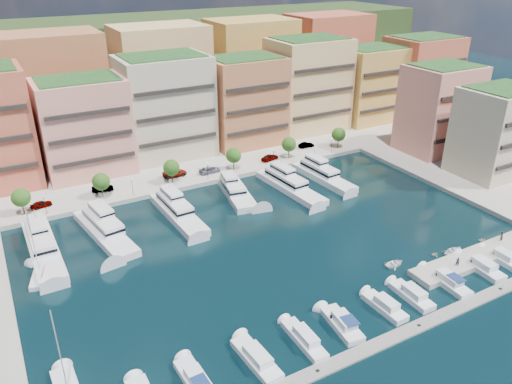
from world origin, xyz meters
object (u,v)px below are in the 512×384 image
(tree_0, at_px, (21,198))
(lamppost_3, at_px, (274,155))
(tree_2, at_px, (171,168))
(lamppost_0, at_px, (44,202))
(lamppost_4, at_px, (332,143))
(tree_4, at_px, (289,144))
(cruiser_1, at_px, (197,383))
(tree_3, at_px, (234,155))
(person_1, at_px, (501,236))
(yacht_1, at_px, (104,230))
(tender_1, at_px, (434,254))
(cruiser_9, at_px, (503,259))
(tender_0, at_px, (395,264))
(cruiser_6, at_px, (412,296))
(cruiser_8, at_px, (481,267))
(lamppost_1, at_px, (132,184))
(tender_2, at_px, (454,251))
(car_5, at_px, (306,145))
(cruiser_4, at_px, (342,324))
(car_3, at_px, (210,170))
(tree_1, at_px, (101,182))
(yacht_3, at_px, (236,191))
(cruiser_2, at_px, (257,359))
(car_0, at_px, (41,204))
(tree_5, at_px, (339,135))
(lamppost_2, at_px, (208,168))
(sailboat_2, at_px, (42,275))
(yacht_4, at_px, (288,185))
(car_4, at_px, (270,157))
(cruiser_3, at_px, (304,340))
(yacht_5, at_px, (322,174))
(car_2, at_px, (175,173))
(yacht_0, at_px, (42,245))
(person_0, at_px, (458,262))
(cruiser_7, at_px, (447,281))
(car_1, at_px, (103,188))
(cruiser_5, at_px, (385,307))

(tree_0, height_order, lamppost_3, tree_0)
(tree_2, distance_m, lamppost_0, 28.11)
(lamppost_3, height_order, lamppost_4, same)
(tree_4, distance_m, cruiser_1, 77.11)
(tree_3, height_order, person_1, tree_3)
(yacht_1, height_order, tender_1, yacht_1)
(tree_0, height_order, cruiser_9, tree_0)
(tree_0, xyz_separation_m, tender_0, (54.18, -49.84, -4.36))
(cruiser_6, height_order, cruiser_8, same)
(lamppost_1, relative_size, lamppost_4, 1.00)
(tree_3, distance_m, tender_2, 55.45)
(lamppost_4, height_order, car_5, lamppost_4)
(cruiser_4, height_order, car_3, car_3)
(tree_1, bearing_deg, yacht_3, -24.17)
(cruiser_1, relative_size, cruiser_2, 1.00)
(cruiser_8, distance_m, car_0, 86.46)
(tender_0, height_order, car_0, car_0)
(tree_5, distance_m, lamppost_2, 40.08)
(lamppost_3, distance_m, sailboat_2, 61.97)
(tree_2, relative_size, tender_1, 4.15)
(yacht_4, bearing_deg, person_1, -61.76)
(car_0, height_order, car_4, car_4)
(tree_1, bearing_deg, cruiser_4, -70.81)
(lamppost_3, relative_size, lamppost_4, 1.00)
(tree_4, relative_size, cruiser_4, 0.67)
(tree_1, bearing_deg, yacht_4, -20.46)
(cruiser_2, distance_m, cruiser_9, 49.72)
(cruiser_3, bearing_deg, car_0, 113.65)
(tree_2, height_order, tree_4, same)
(lamppost_1, height_order, cruiser_4, lamppost_1)
(lamppost_0, height_order, car_5, lamppost_0)
(yacht_5, height_order, tender_2, yacht_5)
(car_0, xyz_separation_m, car_2, (30.30, 1.80, 0.06))
(yacht_0, height_order, tender_0, yacht_0)
(cruiser_4, xyz_separation_m, person_1, (39.85, 3.92, 1.35))
(lamppost_2, distance_m, tender_2, 56.46)
(tree_5, height_order, cruiser_9, tree_5)
(cruiser_8, bearing_deg, tree_3, 107.39)
(cruiser_1, bearing_deg, lamppost_3, 51.44)
(cruiser_4, bearing_deg, yacht_0, 129.05)
(cruiser_9, distance_m, car_2, 72.11)
(yacht_3, xyz_separation_m, person_0, (19.74, -44.30, 0.64))
(cruiser_7, bearing_deg, yacht_5, 81.01)
(yacht_5, bearing_deg, car_1, 161.01)
(cruiser_5, bearing_deg, cruiser_7, -0.15)
(tree_2, bearing_deg, car_2, 60.64)
(yacht_1, bearing_deg, lamppost_0, 125.01)
(yacht_0, distance_m, sailboat_2, 8.60)
(lamppost_0, distance_m, cruiser_6, 72.39)
(cruiser_9, bearing_deg, cruiser_5, -179.99)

